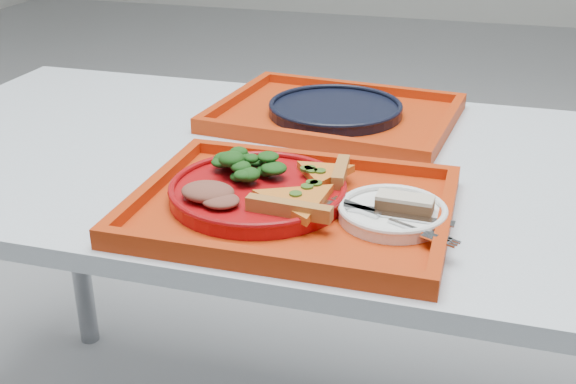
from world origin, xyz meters
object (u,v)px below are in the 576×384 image
Objects in this scene: tray_far at (335,117)px; navy_plate at (335,110)px; dessert_bar at (405,203)px; tray_main at (292,210)px; dinner_plate at (258,193)px.

navy_plate is at bearing 0.00° from tray_far.
dessert_bar reaches higher than tray_far.
tray_far is (-0.03, 0.42, 0.00)m from tray_main.
tray_main is 0.06m from dinner_plate.
dinner_plate reaches higher than navy_plate.
tray_main and tray_far have the same top height.
dinner_plate reaches higher than tray_main.
dessert_bar is at bearing 1.47° from tray_main.
tray_main is at bearing -85.50° from navy_plate.
dessert_bar is (0.19, -0.41, 0.03)m from tray_far.
tray_far is at bearing 117.58° from dessert_bar.
dinner_plate reaches higher than tray_far.
dessert_bar reaches higher than dinner_plate.
navy_plate is (0.02, 0.41, -0.00)m from dinner_plate.
dinner_plate is 0.22m from dessert_bar.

